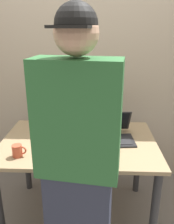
% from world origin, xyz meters
% --- Properties ---
extents(ground_plane, '(8.00, 8.00, 0.00)m').
position_xyz_m(ground_plane, '(0.00, 0.00, 0.00)').
color(ground_plane, slate).
rests_on(ground_plane, ground).
extents(desk, '(1.25, 0.84, 0.75)m').
position_xyz_m(desk, '(0.00, 0.00, 0.64)').
color(desk, '#9E8460').
rests_on(desk, ground).
extents(laptop, '(0.38, 0.37, 0.21)m').
position_xyz_m(laptop, '(0.27, 0.07, 0.80)').
color(laptop, black).
rests_on(laptop, desk).
extents(beer_bottle_amber, '(0.07, 0.07, 0.31)m').
position_xyz_m(beer_bottle_amber, '(-0.10, 0.09, 0.88)').
color(beer_bottle_amber, '#472B14').
rests_on(beer_bottle_amber, desk).
extents(beer_bottle_dark, '(0.07, 0.07, 0.33)m').
position_xyz_m(beer_bottle_dark, '(-0.19, 0.18, 0.88)').
color(beer_bottle_dark, brown).
rests_on(beer_bottle_dark, desk).
extents(beer_bottle_brown, '(0.06, 0.06, 0.31)m').
position_xyz_m(beer_bottle_brown, '(-0.24, 0.10, 0.87)').
color(beer_bottle_brown, '#1E5123').
rests_on(beer_bottle_brown, desk).
extents(person_figure, '(0.46, 0.31, 1.73)m').
position_xyz_m(person_figure, '(0.05, -0.63, 0.89)').
color(person_figure, '#2D3347').
rests_on(person_figure, ground).
extents(coffee_mug, '(0.10, 0.07, 0.09)m').
position_xyz_m(coffee_mug, '(-0.41, -0.26, 0.80)').
color(coffee_mug, '#BF4C33').
rests_on(coffee_mug, desk).
extents(back_wall, '(6.00, 0.10, 2.60)m').
position_xyz_m(back_wall, '(0.00, 0.73, 1.30)').
color(back_wall, tan).
rests_on(back_wall, ground).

